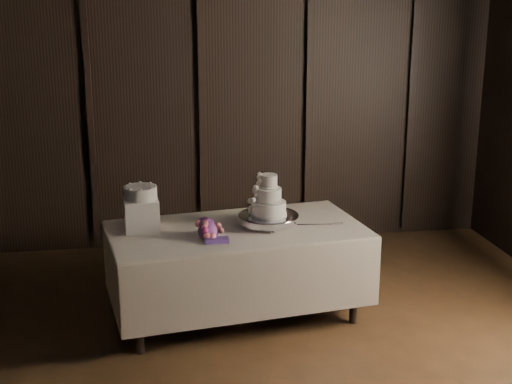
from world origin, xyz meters
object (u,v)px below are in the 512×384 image
object	(u,v)px
cake_stand	(268,220)
wedding_cake	(266,200)
box_pedestal	(142,215)
bouquet	(208,229)
display_table	(237,269)
small_cake	(141,193)

from	to	relation	value
cake_stand	wedding_cake	xyz separation A→B (m)	(-0.02, -0.01, 0.18)
box_pedestal	bouquet	bearing A→B (deg)	-27.34
display_table	box_pedestal	distance (m)	0.88
display_table	box_pedestal	bearing A→B (deg)	165.61
display_table	cake_stand	size ratio (longest dim) A/B	4.38
wedding_cake	small_cake	xyz separation A→B (m)	(-0.97, 0.07, 0.08)
cake_stand	box_pedestal	bearing A→B (deg)	176.97
wedding_cake	small_cake	size ratio (longest dim) A/B	1.30
wedding_cake	bouquet	world-z (taller)	wedding_cake
small_cake	display_table	bearing A→B (deg)	-6.03
box_pedestal	small_cake	xyz separation A→B (m)	(0.00, 0.00, 0.18)
cake_stand	wedding_cake	bearing A→B (deg)	-150.26
bouquet	small_cake	xyz separation A→B (m)	(-0.50, 0.26, 0.24)
small_cake	wedding_cake	bearing A→B (deg)	-3.92
cake_stand	wedding_cake	distance (m)	0.18
bouquet	box_pedestal	size ratio (longest dim) A/B	1.50
cake_stand	display_table	bearing A→B (deg)	-174.29
bouquet	box_pedestal	world-z (taller)	box_pedestal
display_table	wedding_cake	xyz separation A→B (m)	(0.23, 0.01, 0.56)
bouquet	small_cake	bearing A→B (deg)	152.66
cake_stand	box_pedestal	world-z (taller)	box_pedestal
small_cake	bouquet	bearing A→B (deg)	-27.34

